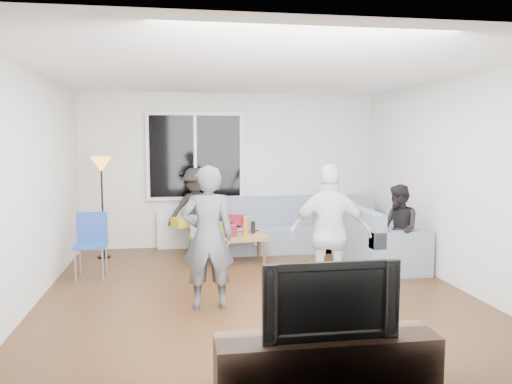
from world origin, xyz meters
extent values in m
cube|color=#56351C|center=(0.00, 0.00, -0.02)|extent=(5.00, 5.50, 0.04)
cube|color=white|center=(0.00, 0.00, 2.62)|extent=(5.00, 5.50, 0.04)
cube|color=silver|center=(0.00, 2.77, 1.30)|extent=(5.00, 0.04, 2.60)
cube|color=silver|center=(0.00, -2.77, 1.30)|extent=(5.00, 0.04, 2.60)
cube|color=silver|center=(-2.52, 0.00, 1.30)|extent=(0.04, 5.50, 2.60)
cube|color=silver|center=(2.52, 0.00, 1.30)|extent=(0.04, 5.50, 2.60)
cube|color=white|center=(-0.60, 2.69, 1.55)|extent=(1.62, 0.06, 1.47)
cube|color=black|center=(-0.60, 2.65, 1.55)|extent=(1.50, 0.02, 1.35)
cube|color=white|center=(-0.60, 2.64, 1.55)|extent=(0.05, 0.03, 1.35)
cube|color=silver|center=(-0.60, 2.65, 0.31)|extent=(1.30, 0.12, 0.62)
imported|color=#2F6D2B|center=(-0.38, 2.62, 0.79)|extent=(0.20, 0.17, 0.34)
imported|color=white|center=(-0.75, 2.62, 0.71)|extent=(0.19, 0.19, 0.18)
cube|color=slate|center=(1.83, 2.27, 0.42)|extent=(0.85, 0.85, 0.85)
cube|color=gold|center=(-0.79, 2.25, 0.51)|extent=(0.48, 0.46, 0.14)
cube|color=maroon|center=(-0.03, 2.33, 0.51)|extent=(0.43, 0.39, 0.13)
cube|color=#AC7C53|center=(-0.16, 1.57, 0.20)|extent=(1.17, 0.75, 0.40)
cylinder|color=maroon|center=(-0.13, 1.48, 0.49)|extent=(0.17, 0.17, 0.17)
imported|color=#46474B|center=(-0.60, -0.47, 0.78)|extent=(0.58, 0.39, 1.56)
imported|color=silver|center=(0.78, -0.46, 0.78)|extent=(0.98, 0.60, 1.56)
imported|color=black|center=(2.02, 0.47, 0.62)|extent=(0.48, 0.61, 1.23)
imported|color=black|center=(-0.62, 2.30, 0.69)|extent=(0.95, 0.64, 1.38)
cube|color=#332119|center=(0.12, -2.50, 0.22)|extent=(1.60, 0.40, 0.44)
imported|color=black|center=(0.12, -2.50, 0.72)|extent=(0.97, 0.13, 0.56)
cylinder|color=orange|center=(0.09, 1.54, 0.54)|extent=(0.07, 0.07, 0.29)
cylinder|color=#311E0A|center=(-0.11, 1.74, 0.49)|extent=(0.07, 0.07, 0.18)
cylinder|color=black|center=(0.23, 1.67, 0.49)|extent=(0.07, 0.07, 0.19)
cylinder|color=#B8700A|center=(-0.48, 1.65, 0.49)|extent=(0.07, 0.07, 0.19)
cylinder|color=#2A9A1C|center=(-0.30, 1.43, 0.52)|extent=(0.08, 0.08, 0.23)
camera|label=1|loc=(-0.93, -5.86, 1.84)|focal=35.55mm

